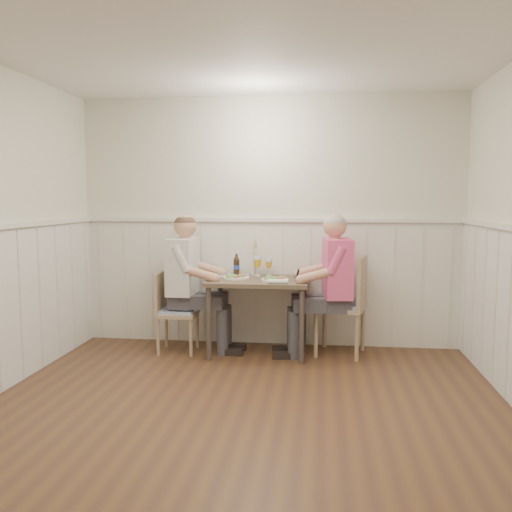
% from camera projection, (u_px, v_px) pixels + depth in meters
% --- Properties ---
extents(ground_plane, '(4.50, 4.50, 0.00)m').
position_uv_depth(ground_plane, '(236.00, 431.00, 3.61)').
color(ground_plane, '#4B2F21').
extents(room_shell, '(4.04, 4.54, 2.60)m').
position_uv_depth(room_shell, '(235.00, 202.00, 3.45)').
color(room_shell, silver).
rests_on(room_shell, ground).
extents(wainscot, '(4.00, 4.49, 1.34)m').
position_uv_depth(wainscot, '(250.00, 308.00, 4.21)').
color(wainscot, white).
rests_on(wainscot, ground).
extents(dining_table, '(0.98, 0.70, 0.75)m').
position_uv_depth(dining_table, '(258.00, 289.00, 5.36)').
color(dining_table, brown).
rests_on(dining_table, ground).
extents(chair_right, '(0.55, 0.55, 0.98)m').
position_uv_depth(chair_right, '(347.00, 302.00, 5.33)').
color(chair_right, '#9D8868').
rests_on(chair_right, ground).
extents(chair_left, '(0.40, 0.40, 0.81)m').
position_uv_depth(chair_left, '(173.00, 309.00, 5.44)').
color(chair_left, '#9D8868').
rests_on(chair_left, ground).
extents(man_in_pink, '(0.69, 0.48, 1.42)m').
position_uv_depth(man_in_pink, '(332.00, 296.00, 5.27)').
color(man_in_pink, '#3F3F47').
rests_on(man_in_pink, ground).
extents(diner_cream, '(0.65, 0.45, 1.41)m').
position_uv_depth(diner_cream, '(187.00, 293.00, 5.46)').
color(diner_cream, '#3F3F47').
rests_on(diner_cream, ground).
extents(plate_man, '(0.27, 0.27, 0.07)m').
position_uv_depth(plate_man, '(274.00, 279.00, 5.23)').
color(plate_man, white).
rests_on(plate_man, dining_table).
extents(plate_diner, '(0.26, 0.26, 0.07)m').
position_uv_depth(plate_diner, '(235.00, 277.00, 5.38)').
color(plate_diner, white).
rests_on(plate_diner, dining_table).
extents(beer_glass_a, '(0.07, 0.07, 0.18)m').
position_uv_depth(beer_glass_a, '(269.00, 264.00, 5.58)').
color(beer_glass_a, silver).
rests_on(beer_glass_a, dining_table).
extents(beer_glass_b, '(0.08, 0.08, 0.21)m').
position_uv_depth(beer_glass_b, '(258.00, 263.00, 5.56)').
color(beer_glass_b, silver).
rests_on(beer_glass_b, dining_table).
extents(beer_bottle, '(0.06, 0.06, 0.22)m').
position_uv_depth(beer_bottle, '(237.00, 266.00, 5.60)').
color(beer_bottle, black).
rests_on(beer_bottle, dining_table).
extents(rolled_napkin, '(0.20, 0.05, 0.04)m').
position_uv_depth(rolled_napkin, '(278.00, 282.00, 5.05)').
color(rolled_napkin, white).
rests_on(rolled_napkin, dining_table).
extents(grass_vase, '(0.04, 0.04, 0.39)m').
position_uv_depth(grass_vase, '(253.00, 258.00, 5.60)').
color(grass_vase, silver).
rests_on(grass_vase, dining_table).
extents(gingham_mat, '(0.35, 0.29, 0.01)m').
position_uv_depth(gingham_mat, '(232.00, 276.00, 5.56)').
color(gingham_mat, '#4B5F9E').
rests_on(gingham_mat, dining_table).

